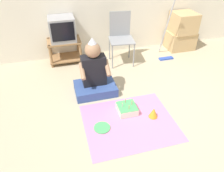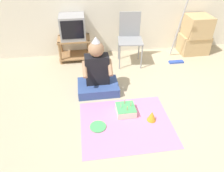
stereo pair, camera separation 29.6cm
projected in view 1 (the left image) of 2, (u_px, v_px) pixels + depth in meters
name	position (u px, v px, depth m)	size (l,w,h in m)	color
ground_plane	(171.00, 122.00, 2.89)	(16.00, 16.00, 0.00)	tan
tv_stand	(65.00, 49.00, 4.11)	(0.60, 0.41, 0.44)	#997047
tv	(62.00, 29.00, 3.88)	(0.45, 0.40, 0.43)	#99999E
folding_chair	(121.00, 34.00, 3.97)	(0.48, 0.46, 0.93)	gray
cardboard_box_stack	(182.00, 32.00, 4.52)	(0.55, 0.46, 0.76)	tan
dust_mop	(166.00, 41.00, 4.20)	(0.28, 0.38, 1.17)	#2D4CB2
person_seated	(94.00, 76.00, 3.29)	(0.62, 0.45, 0.89)	#334C8C
party_cloth	(129.00, 122.00, 2.88)	(1.18, 1.00, 0.01)	pink
birthday_cake	(127.00, 109.00, 3.02)	(0.26, 0.26, 0.18)	#F4E0C6
party_hat_blue	(154.00, 113.00, 2.93)	(0.12, 0.12, 0.14)	gold
paper_plate	(102.00, 128.00, 2.79)	(0.21, 0.21, 0.01)	#4CB266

